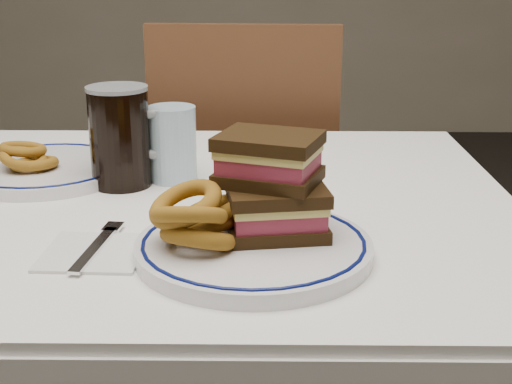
{
  "coord_description": "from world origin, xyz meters",
  "views": [
    {
      "loc": [
        0.25,
        -1.03,
        1.11
      ],
      "look_at": [
        0.24,
        -0.19,
        0.82
      ],
      "focal_mm": 50.0,
      "sensor_mm": 36.0,
      "label": 1
    }
  ],
  "objects_px": {
    "far_plate": "(45,169)",
    "beer_mug": "(122,136)",
    "main_plate": "(254,247)",
    "reuben_sandwich": "(273,185)",
    "chair_far": "(248,193)"
  },
  "relations": [
    {
      "from": "main_plate",
      "to": "beer_mug",
      "type": "xyz_separation_m",
      "value": [
        -0.21,
        0.28,
        0.07
      ]
    },
    {
      "from": "reuben_sandwich",
      "to": "far_plate",
      "type": "bearing_deg",
      "value": 141.59
    },
    {
      "from": "beer_mug",
      "to": "far_plate",
      "type": "relative_size",
      "value": 0.57
    },
    {
      "from": "chair_far",
      "to": "main_plate",
      "type": "distance_m",
      "value": 0.96
    },
    {
      "from": "chair_far",
      "to": "far_plate",
      "type": "relative_size",
      "value": 3.4
    },
    {
      "from": "reuben_sandwich",
      "to": "beer_mug",
      "type": "distance_m",
      "value": 0.34
    },
    {
      "from": "chair_far",
      "to": "main_plate",
      "type": "bearing_deg",
      "value": -88.18
    },
    {
      "from": "beer_mug",
      "to": "far_plate",
      "type": "xyz_separation_m",
      "value": [
        -0.14,
        0.05,
        -0.07
      ]
    },
    {
      "from": "chair_far",
      "to": "far_plate",
      "type": "distance_m",
      "value": 0.72
    },
    {
      "from": "reuben_sandwich",
      "to": "beer_mug",
      "type": "relative_size",
      "value": 0.94
    },
    {
      "from": "far_plate",
      "to": "beer_mug",
      "type": "bearing_deg",
      "value": -20.33
    },
    {
      "from": "chair_far",
      "to": "beer_mug",
      "type": "relative_size",
      "value": 5.97
    },
    {
      "from": "main_plate",
      "to": "beer_mug",
      "type": "bearing_deg",
      "value": 127.16
    },
    {
      "from": "reuben_sandwich",
      "to": "beer_mug",
      "type": "xyz_separation_m",
      "value": [
        -0.24,
        0.25,
        -0.0
      ]
    },
    {
      "from": "main_plate",
      "to": "reuben_sandwich",
      "type": "distance_m",
      "value": 0.08
    }
  ]
}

